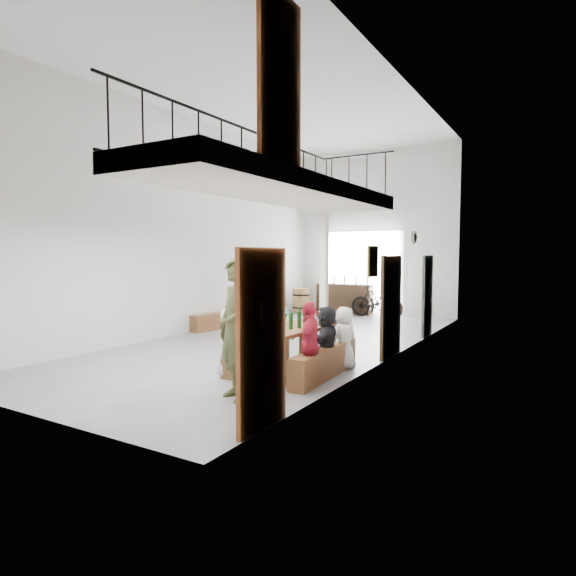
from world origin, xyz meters
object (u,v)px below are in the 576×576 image
Objects in this scene: bench_inner at (258,357)px; side_bench at (216,321)px; bicycle_near at (381,301)px; serving_counter at (345,299)px; tasting_table at (293,332)px; host_standing at (236,329)px; oak_barrel at (301,301)px.

side_bench is (-3.51, 3.17, 0.02)m from bench_inner.
bicycle_near is (2.99, 4.71, 0.29)m from side_bench.
side_bench is 0.83× the size of serving_counter.
tasting_table is 7.91m from bicycle_near.
host_standing reaches higher than side_bench.
side_bench is at bearing -110.30° from serving_counter.
bicycle_near reaches higher than bench_inner.
bench_inner is at bearing -42.08° from side_bench.
tasting_table is at bearing 5.12° from bench_inner.
side_bench is at bearing 175.38° from bicycle_near.
bench_inner is at bearing -79.29° from serving_counter.
tasting_table is 5.25m from side_bench.
host_standing is (2.66, -9.78, 0.48)m from serving_counter.
bicycle_near is (1.39, -0.27, 0.01)m from serving_counter.
tasting_table is 1.26× the size of side_bench.
bench_inner is 1.95m from host_standing.
oak_barrel is at bearing 128.36° from bicycle_near.
tasting_table is 2.31× the size of oak_barrel.
serving_counter is (1.29, 0.77, 0.07)m from oak_barrel.
oak_barrel is at bearing 119.75° from tasting_table.
host_standing reaches higher than serving_counter.
bench_inner is 0.90× the size of bicycle_near.
tasting_table is 1.02× the size of bicycle_near.
side_bench is at bearing 145.27° from tasting_table.
oak_barrel is (-3.21, 7.38, 0.23)m from bench_inner.
side_bench is 5.24m from serving_counter.
bicycle_near is (-1.27, 9.51, -0.47)m from host_standing.
serving_counter is (-2.60, 8.09, -0.20)m from tasting_table.
bench_inner is at bearing -66.52° from oak_barrel.
oak_barrel is 1.51m from serving_counter.
bench_inner is 7.91m from bicycle_near.
serving_counter is 10.15m from host_standing.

